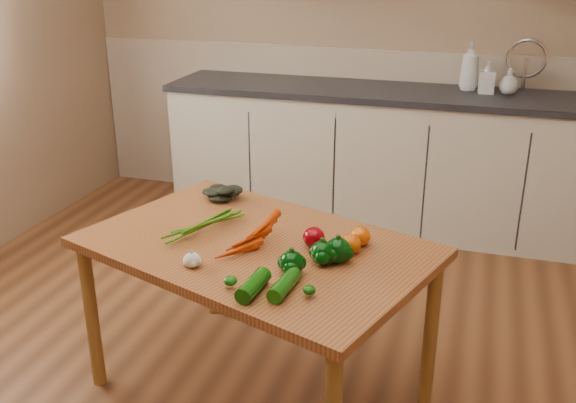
# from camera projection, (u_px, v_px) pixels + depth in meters

# --- Properties ---
(room) EXTENTS (4.04, 5.04, 2.64)m
(room) POSITION_uv_depth(u_px,v_px,m) (244.00, 101.00, 2.14)
(room) COLOR brown
(room) RESTS_ON ground
(counter_run) EXTENTS (2.84, 0.64, 1.14)m
(counter_run) POSITION_uv_depth(u_px,v_px,m) (389.00, 157.00, 4.17)
(counter_run) COLOR beige
(counter_run) RESTS_ON ground
(table) EXTENTS (1.47, 1.19, 0.68)m
(table) POSITION_uv_depth(u_px,v_px,m) (256.00, 261.00, 2.45)
(table) COLOR #9F572E
(table) RESTS_ON ground
(soap_bottle_a) EXTENTS (0.14, 0.14, 0.30)m
(soap_bottle_a) POSITION_uv_depth(u_px,v_px,m) (470.00, 66.00, 3.93)
(soap_bottle_a) COLOR silver
(soap_bottle_a) RESTS_ON counter_run
(soap_bottle_b) EXTENTS (0.10, 0.10, 0.20)m
(soap_bottle_b) POSITION_uv_depth(u_px,v_px,m) (487.00, 77.00, 3.86)
(soap_bottle_b) COLOR silver
(soap_bottle_b) RESTS_ON counter_run
(soap_bottle_c) EXTENTS (0.16, 0.16, 0.15)m
(soap_bottle_c) POSITION_uv_depth(u_px,v_px,m) (509.00, 81.00, 3.85)
(soap_bottle_c) COLOR silver
(soap_bottle_c) RESTS_ON counter_run
(carrot_bunch) EXTENTS (0.28, 0.25, 0.06)m
(carrot_bunch) POSITION_uv_depth(u_px,v_px,m) (238.00, 233.00, 2.43)
(carrot_bunch) COLOR #C63604
(carrot_bunch) RESTS_ON table
(leafy_greens) EXTENTS (0.18, 0.16, 0.09)m
(leafy_greens) POSITION_uv_depth(u_px,v_px,m) (224.00, 189.00, 2.83)
(leafy_greens) COLOR black
(leafy_greens) RESTS_ON table
(garlic_bulb) EXTENTS (0.06, 0.06, 0.05)m
(garlic_bulb) POSITION_uv_depth(u_px,v_px,m) (192.00, 260.00, 2.24)
(garlic_bulb) COLOR silver
(garlic_bulb) RESTS_ON table
(pepper_a) EXTENTS (0.09, 0.09, 0.09)m
(pepper_a) POSITION_uv_depth(u_px,v_px,m) (323.00, 253.00, 2.25)
(pepper_a) COLOR #023005
(pepper_a) RESTS_ON table
(pepper_b) EXTENTS (0.09, 0.09, 0.09)m
(pepper_b) POSITION_uv_depth(u_px,v_px,m) (338.00, 250.00, 2.26)
(pepper_b) COLOR #023005
(pepper_b) RESTS_ON table
(pepper_c) EXTENTS (0.09, 0.09, 0.09)m
(pepper_c) POSITION_uv_depth(u_px,v_px,m) (292.00, 263.00, 2.18)
(pepper_c) COLOR #023005
(pepper_c) RESTS_ON table
(tomato_a) EXTENTS (0.08, 0.08, 0.08)m
(tomato_a) POSITION_uv_depth(u_px,v_px,m) (314.00, 237.00, 2.38)
(tomato_a) COLOR #7E0209
(tomato_a) RESTS_ON table
(tomato_b) EXTENTS (0.08, 0.08, 0.07)m
(tomato_b) POSITION_uv_depth(u_px,v_px,m) (361.00, 236.00, 2.40)
(tomato_b) COLOR #C74A04
(tomato_b) RESTS_ON table
(tomato_c) EXTENTS (0.08, 0.08, 0.07)m
(tomato_c) POSITION_uv_depth(u_px,v_px,m) (351.00, 244.00, 2.34)
(tomato_c) COLOR #C74A04
(tomato_c) RESTS_ON table
(zucchini_a) EXTENTS (0.07, 0.18, 0.05)m
(zucchini_a) POSITION_uv_depth(u_px,v_px,m) (284.00, 285.00, 2.07)
(zucchini_a) COLOR #0C4407
(zucchini_a) RESTS_ON table
(zucchini_b) EXTENTS (0.07, 0.17, 0.06)m
(zucchini_b) POSITION_uv_depth(u_px,v_px,m) (253.00, 285.00, 2.06)
(zucchini_b) COLOR #0C4407
(zucchini_b) RESTS_ON table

